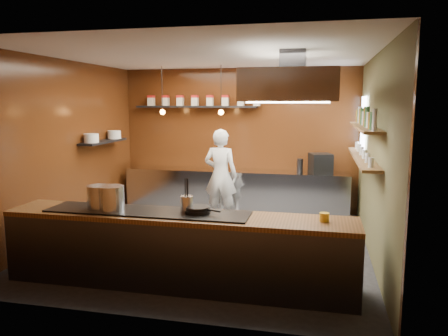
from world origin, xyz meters
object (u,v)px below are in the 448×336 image
(stockpot_small, at_px, (100,197))
(extractor_hood, at_px, (292,87))
(stockpot_large, at_px, (112,198))
(espresso_machine, at_px, (321,164))
(chef, at_px, (221,175))

(stockpot_small, bearing_deg, extractor_hood, 27.47)
(stockpot_large, bearing_deg, espresso_machine, 55.79)
(espresso_machine, bearing_deg, stockpot_small, -146.07)
(stockpot_large, relative_size, espresso_machine, 0.80)
(stockpot_small, relative_size, chef, 0.18)
(chef, bearing_deg, extractor_hood, 133.16)
(stockpot_large, xyz_separation_m, chef, (0.68, 3.16, -0.20))
(stockpot_large, bearing_deg, extractor_hood, 30.52)
(stockpot_small, bearing_deg, stockpot_large, -14.85)
(stockpot_small, xyz_separation_m, chef, (0.87, 3.10, -0.19))
(stockpot_large, distance_m, espresso_machine, 4.55)
(extractor_hood, relative_size, stockpot_large, 6.27)
(stockpot_large, xyz_separation_m, stockpot_small, (-0.19, 0.05, -0.01))
(stockpot_large, distance_m, stockpot_small, 0.20)
(stockpot_large, bearing_deg, stockpot_small, 165.15)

